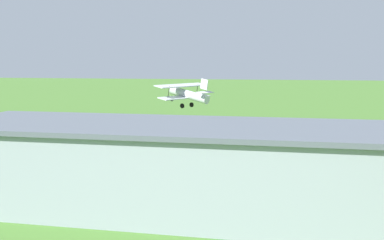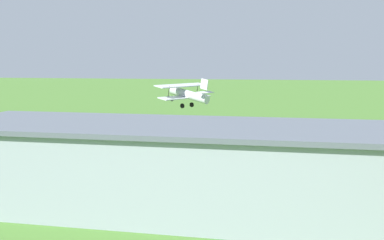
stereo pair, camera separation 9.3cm
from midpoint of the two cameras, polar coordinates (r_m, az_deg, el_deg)
name	(u,v)px [view 2 (the right image)]	position (r m, az deg, el deg)	size (l,w,h in m)	color
ground_plane	(233,137)	(67.42, 5.06, -2.05)	(400.00, 400.00, 0.00)	#47752D
hangar	(183,167)	(34.28, -1.03, -5.80)	(35.85, 11.99, 6.38)	#99A3AD
biplane	(187,94)	(60.90, -0.55, 3.23)	(7.41, 8.86, 3.93)	silver
car_orange	(23,161)	(50.56, -20.07, -4.72)	(2.58, 4.56, 1.53)	orange
person_walking_on_apron	(42,154)	(53.16, -17.89, -4.01)	(0.53, 0.53, 1.69)	#3F3F47
person_beside_truck	(55,154)	(53.15, -16.43, -4.03)	(0.51, 0.51, 1.57)	#33723F
person_by_parked_cars	(105,150)	(53.89, -10.58, -3.61)	(0.44, 0.44, 1.71)	#3F3F47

